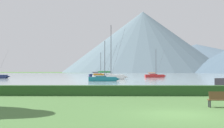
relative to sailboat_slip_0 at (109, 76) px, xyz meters
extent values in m
plane|color=#477038|center=(4.73, -58.29, -0.77)|extent=(1000.00, 1000.00, 0.00)
cube|color=#8C9EA3|center=(4.73, 78.71, -0.77)|extent=(320.00, 246.00, 0.00)
cube|color=#284C23|center=(4.73, -47.29, -0.33)|extent=(80.00, 1.20, 0.88)
cube|color=white|center=(-0.12, -0.02, -0.16)|extent=(8.05, 3.78, 1.22)
cone|color=white|center=(4.25, 0.65, -0.16)|extent=(1.47, 1.22, 1.03)
cube|color=silver|center=(-0.56, -0.08, 0.29)|extent=(3.12, 2.27, 0.77)
cylinder|color=#333338|center=(0.53, 0.08, 6.39)|extent=(0.15, 0.15, 12.99)
cylinder|color=#333338|center=(-1.19, -0.18, 1.11)|extent=(3.46, 0.65, 0.13)
cylinder|color=#2D7542|center=(-1.19, -0.18, 1.11)|extent=(3.00, 0.93, 0.49)
cylinder|color=#333338|center=(2.34, 0.36, 6.07)|extent=(3.64, 0.59, 12.35)
cube|color=navy|center=(-3.96, 27.00, -0.23)|extent=(7.20, 3.83, 1.08)
cone|color=navy|center=(-0.15, 27.88, -0.23)|extent=(1.35, 1.15, 0.91)
cube|color=#1B2449|center=(-4.34, 26.91, 0.17)|extent=(2.85, 2.17, 0.68)
cylinder|color=#333338|center=(-3.39, 27.13, 3.77)|extent=(0.14, 0.14, 7.88)
cylinder|color=#333338|center=(-4.89, 26.78, 0.90)|extent=(3.03, 0.81, 0.12)
cylinder|color=gray|center=(-4.89, 26.78, 0.90)|extent=(2.65, 1.01, 0.43)
cylinder|color=#333338|center=(-1.82, 27.49, 3.57)|extent=(3.18, 0.76, 7.50)
cube|color=red|center=(14.21, 21.31, -0.29)|extent=(6.16, 2.44, 0.95)
cone|color=red|center=(17.66, 21.53, -0.29)|extent=(1.08, 0.87, 0.81)
cube|color=#A52020|center=(13.86, 21.29, 0.06)|extent=(2.33, 1.59, 0.60)
cylinder|color=#333338|center=(14.72, 21.34, 4.15)|extent=(0.12, 0.12, 8.79)
cylinder|color=#333338|center=(13.37, 21.26, 0.71)|extent=(2.72, 0.27, 0.10)
cylinder|color=tan|center=(13.37, 21.26, 0.71)|extent=(2.33, 0.52, 0.38)
cylinder|color=#333338|center=(16.15, 21.43, 3.93)|extent=(2.87, 0.20, 8.36)
cube|color=#19707A|center=(-1.06, -12.65, -0.31)|extent=(5.88, 2.50, 0.90)
cone|color=#19707A|center=(2.19, -12.34, -0.31)|extent=(1.05, 0.85, 0.76)
cube|color=#16646E|center=(-1.38, -12.69, 0.01)|extent=(2.24, 1.57, 0.57)
cylinder|color=#333338|center=(-0.57, -12.61, 3.65)|extent=(0.11, 0.11, 7.85)
cylinder|color=#333338|center=(-1.85, -12.73, 0.62)|extent=(2.57, 0.35, 0.10)
cylinder|color=orange|center=(-1.85, -12.73, 0.62)|extent=(2.21, 0.57, 0.36)
cylinder|color=#333338|center=(0.77, -12.48, 3.45)|extent=(2.71, 0.29, 7.47)
cone|color=navy|center=(-28.84, 10.01, -0.24)|extent=(1.23, 1.01, 0.88)
cylinder|color=#333338|center=(-30.49, 9.81, 3.61)|extent=(3.13, 0.41, 7.61)
cube|color=brown|center=(7.87, -55.48, -0.32)|extent=(1.55, 0.52, 0.06)
cube|color=brown|center=(7.86, -55.67, -0.04)|extent=(1.53, 0.20, 0.45)
cylinder|color=#333338|center=(7.20, -55.29, -0.54)|extent=(0.08, 0.08, 0.45)
cylinder|color=#333338|center=(7.18, -55.62, -0.54)|extent=(0.08, 0.08, 0.45)
cone|color=slate|center=(36.57, 295.52, 37.79)|extent=(202.80, 202.80, 77.11)
cone|color=#4C6070|center=(121.49, 358.60, 19.85)|extent=(326.05, 326.05, 41.23)
camera|label=1|loc=(1.60, -72.86, 1.40)|focal=46.86mm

